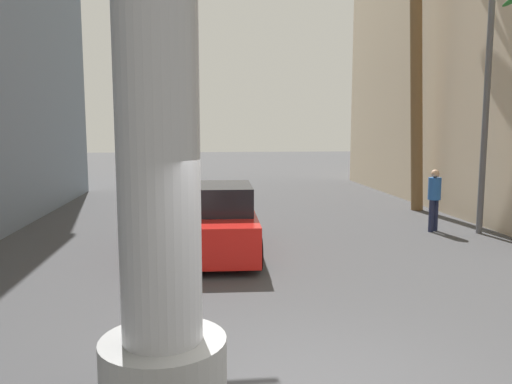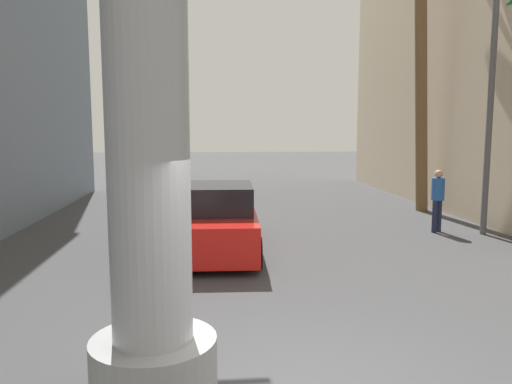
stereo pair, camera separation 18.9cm
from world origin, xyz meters
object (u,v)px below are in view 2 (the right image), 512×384
at_px(traffic_light_mast, 7,41).
at_px(car_lead, 211,220).
at_px(palm_tree_mid_right, 422,50).
at_px(street_lamp, 475,69).
at_px(pedestrian_mid_right, 438,196).

height_order(traffic_light_mast, car_lead, traffic_light_mast).
bearing_deg(palm_tree_mid_right, traffic_light_mast, -150.16).
bearing_deg(traffic_light_mast, car_lead, 17.10).
xyz_separation_m(traffic_light_mast, palm_tree_mid_right, (10.77, 6.18, 0.93)).
distance_m(car_lead, palm_tree_mid_right, 9.77).
bearing_deg(palm_tree_mid_right, street_lamp, -93.20).
distance_m(street_lamp, traffic_light_mast, 10.81).
height_order(car_lead, palm_tree_mid_right, palm_tree_mid_right).
height_order(traffic_light_mast, palm_tree_mid_right, palm_tree_mid_right).
distance_m(street_lamp, pedestrian_mid_right, 3.39).
bearing_deg(palm_tree_mid_right, pedestrian_mid_right, -104.24).
xyz_separation_m(street_lamp, palm_tree_mid_right, (0.21, 3.83, 1.07)).
bearing_deg(traffic_light_mast, palm_tree_mid_right, 29.84).
distance_m(street_lamp, car_lead, 7.75).
xyz_separation_m(car_lead, palm_tree_mid_right, (6.98, 5.01, 4.66)).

